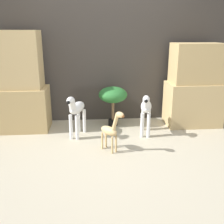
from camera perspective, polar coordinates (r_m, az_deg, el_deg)
name	(u,v)px	position (r m, az deg, el deg)	size (l,w,h in m)	color
ground_plane	(115,154)	(3.32, 0.58, -9.04)	(14.00, 14.00, 0.00)	#B2A88E
wall_back	(107,55)	(4.38, -1.11, 12.38)	(6.40, 0.08, 2.20)	#38332D
rock_pillar_left	(18,86)	(4.18, -19.73, 5.33)	(0.85, 0.52, 1.48)	tan
rock_pillar_right	(194,88)	(4.37, 17.45, 5.06)	(0.85, 0.52, 1.30)	tan
zebra_right	(146,109)	(3.81, 7.41, 0.72)	(0.25, 0.53, 0.64)	white
zebra_left	(76,110)	(3.74, -7.79, 0.38)	(0.29, 0.52, 0.64)	white
giraffe_figurine	(111,129)	(3.27, -0.23, -3.80)	(0.31, 0.35, 0.56)	tan
potted_palm_front	(113,96)	(4.12, 0.20, 3.49)	(0.45, 0.45, 0.64)	black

